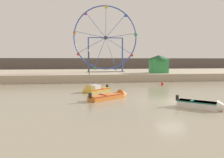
% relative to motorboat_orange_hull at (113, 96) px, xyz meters
% --- Properties ---
extents(ground_plane, '(240.00, 240.00, 0.00)m').
position_rel_motorboat_orange_hull_xyz_m(ground_plane, '(5.04, -2.21, -0.25)').
color(ground_plane, gray).
extents(quay_promenade, '(110.00, 22.32, 1.30)m').
position_rel_motorboat_orange_hull_xyz_m(quay_promenade, '(5.04, 25.57, 0.39)').
color(quay_promenade, '#B7A88E').
rests_on(quay_promenade, ground_plane).
extents(distant_town_skyline, '(140.00, 3.00, 4.40)m').
position_rel_motorboat_orange_hull_xyz_m(distant_town_skyline, '(5.04, 51.68, 1.95)').
color(distant_town_skyline, '#564C47').
rests_on(distant_town_skyline, ground_plane).
extents(motorboat_orange_hull, '(4.45, 3.50, 1.11)m').
position_rel_motorboat_orange_hull_xyz_m(motorboat_orange_hull, '(0.00, 0.00, 0.00)').
color(motorboat_orange_hull, orange).
rests_on(motorboat_orange_hull, ground_plane).
extents(motorboat_mustard_yellow, '(3.83, 3.30, 1.36)m').
position_rel_motorboat_orange_hull_xyz_m(motorboat_mustard_yellow, '(-1.74, 4.35, -0.01)').
color(motorboat_mustard_yellow, gold).
rests_on(motorboat_mustard_yellow, ground_plane).
extents(motorboat_white_red_stripe, '(3.39, 3.18, 1.08)m').
position_rel_motorboat_orange_hull_xyz_m(motorboat_white_red_stripe, '(6.33, -5.27, 0.03)').
color(motorboat_white_red_stripe, silver).
rests_on(motorboat_white_red_stripe, ground_plane).
extents(ferris_wheel_blue_frame, '(13.07, 1.20, 13.42)m').
position_rel_motorboat_orange_hull_xyz_m(ferris_wheel_blue_frame, '(1.84, 22.82, 7.78)').
color(ferris_wheel_blue_frame, '#334CA8').
rests_on(ferris_wheel_blue_frame, quay_promenade).
extents(carnival_booth_green_kiosk, '(3.51, 3.45, 3.36)m').
position_rel_motorboat_orange_hull_xyz_m(carnival_booth_green_kiosk, '(11.52, 18.37, 2.79)').
color(carnival_booth_green_kiosk, '#33934C').
rests_on(carnival_booth_green_kiosk, quay_promenade).
extents(promenade_lamp_near, '(0.32, 0.32, 4.15)m').
position_rel_motorboat_orange_hull_xyz_m(promenade_lamp_near, '(-1.79, 14.98, 3.73)').
color(promenade_lamp_near, '#2D2D33').
rests_on(promenade_lamp_near, quay_promenade).
extents(mooring_buoy_orange, '(0.44, 0.44, 0.44)m').
position_rel_motorboat_orange_hull_xyz_m(mooring_buoy_orange, '(8.85, 9.56, -0.03)').
color(mooring_buoy_orange, red).
rests_on(mooring_buoy_orange, ground_plane).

